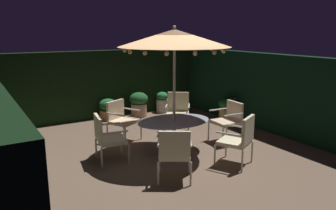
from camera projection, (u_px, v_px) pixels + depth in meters
ground_plane at (166, 155)px, 7.08m from camera, size 6.81×7.75×0.02m
hedge_backdrop_rear at (101, 84)px, 9.96m from camera, size 6.81×0.30×2.01m
hedge_backdrop_right at (274, 94)px, 8.52m from camera, size 0.30×7.75×2.01m
patio_dining_table at (174, 127)px, 7.16m from camera, size 1.64×1.18×0.70m
patio_umbrella at (174, 38)px, 6.75m from camera, size 2.32×2.32×2.69m
patio_chair_north at (175, 151)px, 5.73m from camera, size 0.80×0.80×0.97m
patio_chair_northeast at (240, 137)px, 6.41m from camera, size 0.80×0.79×1.00m
patio_chair_east at (229, 118)px, 7.80m from camera, size 0.62×0.65×0.95m
patio_chair_southeast at (178, 109)px, 8.58m from camera, size 0.83×0.82×1.02m
patio_chair_south at (121, 117)px, 7.90m from camera, size 0.82×0.79×0.96m
patio_chair_southwest at (106, 135)px, 6.63m from camera, size 0.67×0.73×0.95m
potted_plant_right_far at (25, 152)px, 6.35m from camera, size 0.51×0.51×0.60m
potted_plant_back_right at (162, 102)px, 10.72m from camera, size 0.39×0.39×0.65m
potted_plant_left_far at (139, 103)px, 10.14m from camera, size 0.56×0.56×0.75m
potted_plant_back_center at (228, 109)px, 9.54m from camera, size 0.55×0.54×0.72m
potted_plant_front_corner at (108, 109)px, 9.86m from camera, size 0.52×0.52×0.62m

